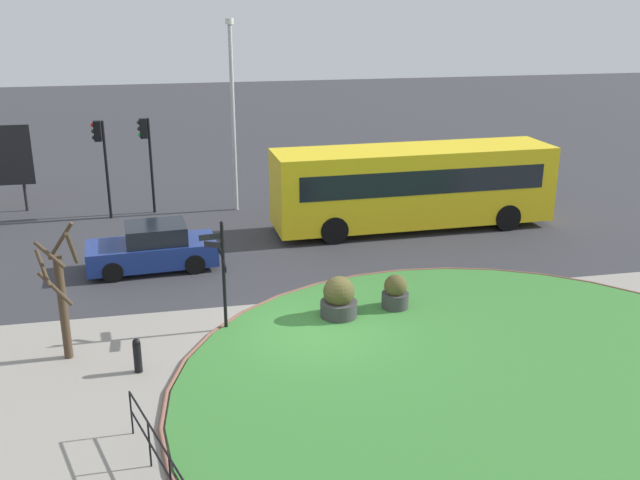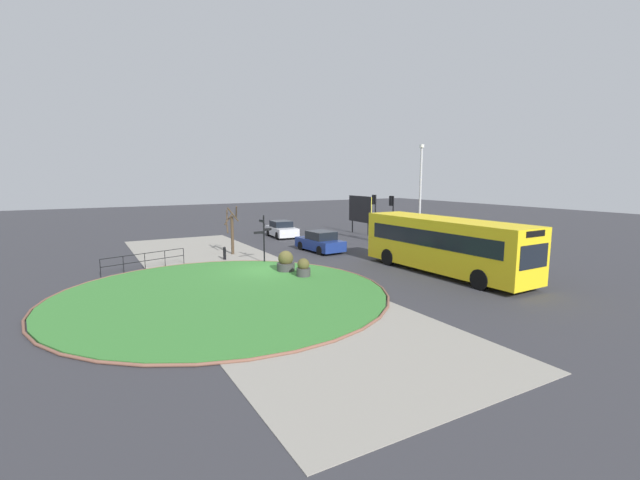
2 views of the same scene
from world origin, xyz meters
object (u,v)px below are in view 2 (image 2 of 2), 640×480
at_px(car_far_lane, 282,230).
at_px(traffic_light_near, 392,209).
at_px(car_near_lane, 320,242).
at_px(street_tree_bare, 232,230).
at_px(signpost_directional, 264,235).
at_px(bus_yellow, 445,244).
at_px(planter_kerbside, 303,269).
at_px(lamppost_tall, 420,194).
at_px(bollard_foreground, 225,253).
at_px(planter_near_signpost, 286,263).
at_px(traffic_light_far, 374,207).
at_px(billboard_left, 360,210).

distance_m(car_far_lane, traffic_light_near, 10.13).
xyz_separation_m(car_near_lane, traffic_light_near, (-0.15, 6.59, 2.12)).
bearing_deg(street_tree_bare, signpost_directional, 11.55).
xyz_separation_m(bus_yellow, planter_kerbside, (-2.96, -7.24, -1.16)).
height_order(car_near_lane, lamppost_tall, lamppost_tall).
distance_m(bus_yellow, lamppost_tall, 7.74).
height_order(bollard_foreground, planter_near_signpost, planter_near_signpost).
xyz_separation_m(car_near_lane, planter_kerbside, (6.58, -4.78, -0.20)).
xyz_separation_m(lamppost_tall, street_tree_bare, (-5.29, -12.18, -2.40)).
height_order(signpost_directional, traffic_light_far, traffic_light_far).
bearing_deg(bus_yellow, street_tree_bare, -145.76).
xyz_separation_m(car_far_lane, street_tree_bare, (6.10, -6.54, 1.00)).
distance_m(car_near_lane, lamppost_tall, 7.90).
relative_size(bus_yellow, planter_near_signpost, 8.56).
bearing_deg(signpost_directional, billboard_left, 122.32).
distance_m(bollard_foreground, car_near_lane, 6.93).
distance_m(bollard_foreground, street_tree_bare, 2.33).
xyz_separation_m(car_far_lane, planter_kerbside, (14.67, -5.46, -0.18)).
distance_m(signpost_directional, car_near_lane, 5.49).
bearing_deg(bus_yellow, billboard_left, 159.48).
xyz_separation_m(signpost_directional, planter_kerbside, (4.76, 0.29, -1.25)).
bearing_deg(car_near_lane, bus_yellow, -169.58).
relative_size(bus_yellow, traffic_light_near, 2.75).
relative_size(bus_yellow, billboard_left, 2.96).
xyz_separation_m(bus_yellow, street_tree_bare, (-11.54, -8.32, 0.02)).
relative_size(traffic_light_near, traffic_light_far, 0.99).
relative_size(bollard_foreground, car_near_lane, 0.21).
xyz_separation_m(car_near_lane, lamppost_tall, (3.29, 6.33, 3.39)).
distance_m(traffic_light_near, planter_kerbside, 13.41).
relative_size(car_near_lane, planter_near_signpost, 3.38).
height_order(bus_yellow, billboard_left, billboard_left).
xyz_separation_m(bollard_foreground, street_tree_bare, (-1.67, 1.07, 1.22)).
bearing_deg(bollard_foreground, lamppost_tall, 74.71).
xyz_separation_m(traffic_light_near, planter_near_signpost, (5.05, -11.62, -2.25)).
bearing_deg(car_far_lane, traffic_light_far, 45.93).
xyz_separation_m(car_far_lane, traffic_light_far, (6.26, 5.47, 2.16)).
distance_m(planter_kerbside, street_tree_bare, 8.72).
bearing_deg(car_near_lane, billboard_left, -55.15).
bearing_deg(signpost_directional, traffic_light_far, 108.02).
xyz_separation_m(car_far_lane, billboard_left, (1.67, 7.27, 1.60)).
relative_size(lamppost_tall, planter_kerbside, 7.17).
bearing_deg(car_far_lane, planter_kerbside, -15.63).
distance_m(planter_near_signpost, planter_kerbside, 1.69).
relative_size(car_far_lane, street_tree_bare, 1.20).
relative_size(bollard_foreground, car_far_lane, 0.22).
xyz_separation_m(car_near_lane, street_tree_bare, (-2.00, -5.85, 0.99)).
bearing_deg(bollard_foreground, car_far_lane, 135.58).
bearing_deg(bus_yellow, car_near_lane, -167.06).
height_order(bus_yellow, car_near_lane, bus_yellow).
xyz_separation_m(planter_near_signpost, street_tree_bare, (-6.91, -0.83, 1.11)).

